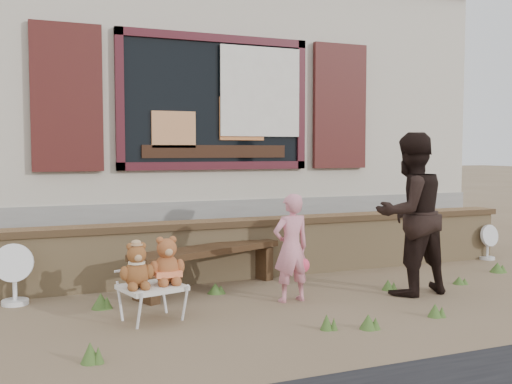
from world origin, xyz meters
name	(u,v)px	position (x,y,z in m)	size (l,w,h in m)	color
ground	(279,297)	(0.00, 0.00, 0.00)	(80.00, 80.00, 0.00)	brown
shopfront	(167,117)	(0.00, 4.49, 2.00)	(8.04, 5.13, 4.00)	#A09681
brick_wall	(243,247)	(0.00, 1.00, 0.34)	(7.10, 0.36, 0.67)	tan
bench	(207,258)	(-0.55, 0.58, 0.32)	(1.74, 0.98, 0.44)	#312011
folding_chair	(152,289)	(-1.34, -0.33, 0.27)	(0.58, 0.54, 0.30)	silver
teddy_bear_left	(136,265)	(-1.47, -0.37, 0.50)	(0.28, 0.24, 0.39)	brown
teddy_bear_right	(167,259)	(-1.20, -0.30, 0.51)	(0.30, 0.26, 0.42)	brown
child	(291,248)	(0.03, -0.20, 0.52)	(0.38, 0.25, 1.03)	pink
adult	(410,214)	(1.27, -0.38, 0.81)	(0.79, 0.61, 1.62)	black
fan_left	(14,274)	(-2.41, 0.68, 0.29)	(0.37, 0.25, 0.58)	white
fan_right	(488,242)	(3.40, 0.80, 0.23)	(0.29, 0.20, 0.47)	silver
grass_tufts	(263,301)	(-0.31, -0.32, 0.06)	(6.07, 1.77, 0.15)	#3E5E25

